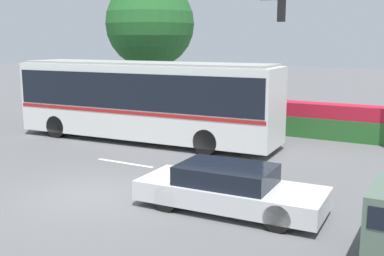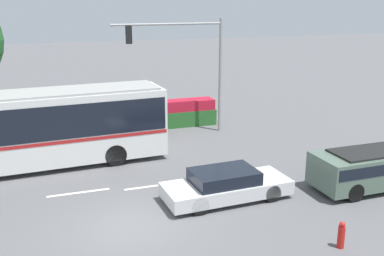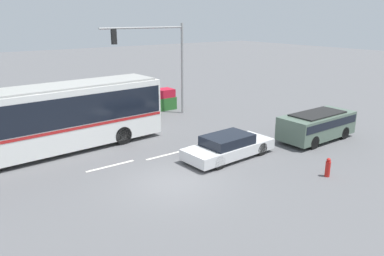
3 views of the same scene
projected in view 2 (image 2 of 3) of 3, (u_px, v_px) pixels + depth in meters
name	position (u px, v px, depth m)	size (l,w,h in m)	color
ground_plane	(130.00, 226.00, 15.08)	(140.00, 140.00, 0.00)	#5B5B5E
city_bus	(31.00, 126.00, 19.76)	(11.95, 3.19, 3.43)	silver
sedan_foreground	(226.00, 185.00, 16.92)	(4.89, 2.07, 1.18)	silver
suv_left_lane	(371.00, 166.00, 17.90)	(4.74, 2.03, 1.57)	#516656
traffic_light_pole	(193.00, 57.00, 24.37)	(6.10, 0.24, 6.33)	gray
flowering_hedge	(149.00, 116.00, 26.32)	(7.98, 1.20, 1.54)	#286028
fire_hydrant	(341.00, 235.00, 13.64)	(0.22, 0.22, 0.86)	red
lane_stripe_near	(78.00, 193.00, 17.63)	(2.40, 0.16, 0.01)	silver
lane_stripe_mid	(154.00, 186.00, 18.27)	(2.40, 0.16, 0.01)	silver
lane_stripe_far	(214.00, 175.00, 19.40)	(2.40, 0.16, 0.01)	silver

